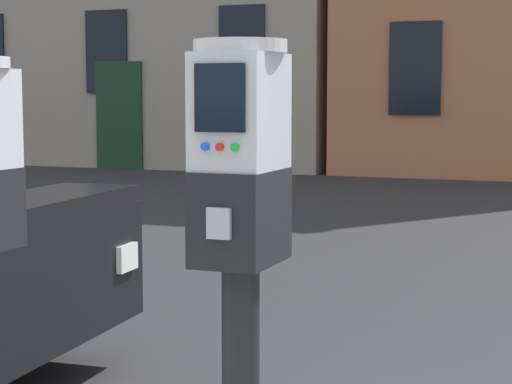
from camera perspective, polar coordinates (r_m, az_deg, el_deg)
The scene contains 1 object.
parking_meter_twin_adjacent at distance 2.16m, azimuth -0.97°, elevation -2.75°, with size 0.22×0.25×1.46m.
Camera 1 is at (1.18, -2.18, 1.48)m, focal length 64.99 mm.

